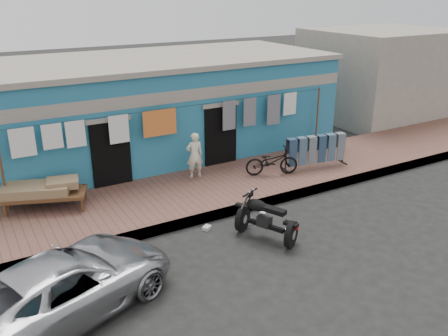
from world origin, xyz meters
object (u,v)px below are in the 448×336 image
(car, at_px, (64,285))
(seated_person, at_px, (195,155))
(bicycle, at_px, (272,159))
(charpoy, at_px, (46,195))
(motorcycle, at_px, (266,218))
(jeans_rack, at_px, (315,151))

(car, height_order, seated_person, seated_person)
(bicycle, xyz_separation_m, charpoy, (-6.27, 0.97, -0.16))
(bicycle, bearing_deg, motorcycle, 164.03)
(jeans_rack, bearing_deg, motorcycle, -144.35)
(car, distance_m, motorcycle, 4.67)
(bicycle, height_order, jeans_rack, jeans_rack)
(car, bearing_deg, jeans_rack, -91.30)
(charpoy, distance_m, jeans_rack, 7.92)
(jeans_rack, bearing_deg, car, -159.64)
(car, height_order, charpoy, car)
(bicycle, distance_m, jeans_rack, 1.57)
(seated_person, bearing_deg, jeans_rack, 171.17)
(seated_person, xyz_separation_m, charpoy, (-4.21, -0.00, -0.33))
(motorcycle, relative_size, jeans_rack, 0.80)
(bicycle, bearing_deg, charpoy, 102.56)
(charpoy, bearing_deg, seated_person, 0.02)
(car, bearing_deg, seated_person, -69.88)
(car, relative_size, seated_person, 3.12)
(motorcycle, bearing_deg, jeans_rack, 11.51)
(seated_person, bearing_deg, bicycle, 162.67)
(car, distance_m, bicycle, 7.46)
(seated_person, distance_m, motorcycle, 3.73)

